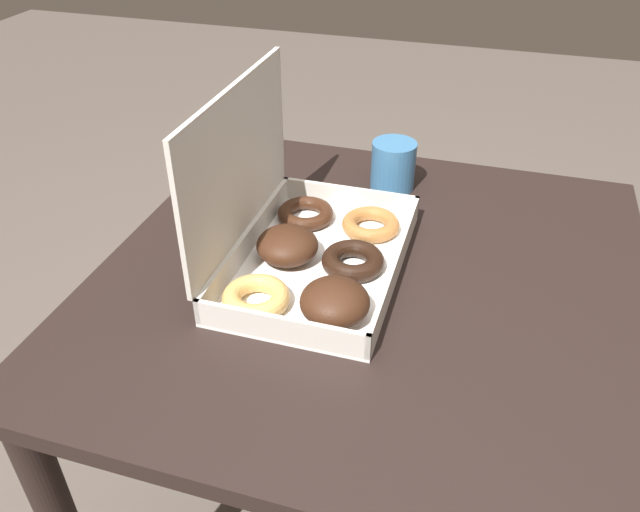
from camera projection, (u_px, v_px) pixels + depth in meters
dining_table at (370, 327)px, 1.11m from camera, size 0.90×0.90×0.77m
donut_box at (304, 243)px, 1.02m from camera, size 0.40×0.27×0.30m
coffee_mug at (393, 165)px, 1.25m from camera, size 0.09×0.09×0.10m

